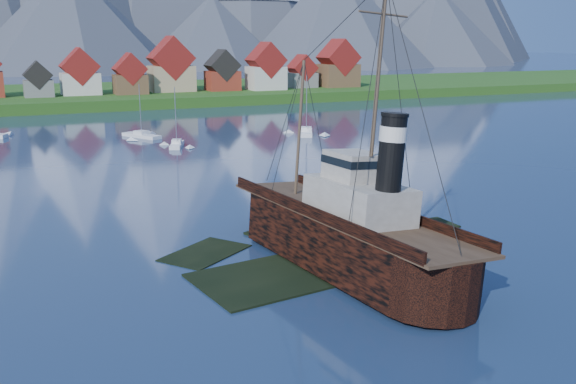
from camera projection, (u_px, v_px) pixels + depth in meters
name	position (u px, v px, depth m)	size (l,w,h in m)	color
ground	(322.00, 260.00, 57.45)	(1400.00, 1400.00, 0.00)	#1B2E4D
shoal	(328.00, 254.00, 60.15)	(31.71, 21.24, 1.14)	black
shore_bank	(82.00, 100.00, 208.15)	(600.00, 80.00, 3.20)	#164112
seawall	(100.00, 112.00, 174.46)	(600.00, 2.50, 2.00)	#3F3D38
tugboat_wreck	(334.00, 228.00, 56.22)	(7.36, 31.73, 25.14)	black
sailboat_d	(306.00, 133.00, 132.63)	(6.28, 9.54, 12.91)	white
sailboat_e	(142.00, 136.00, 128.82)	(6.55, 9.57, 11.08)	white
sailboat_f	(177.00, 145.00, 117.59)	(4.50, 7.70, 11.32)	white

